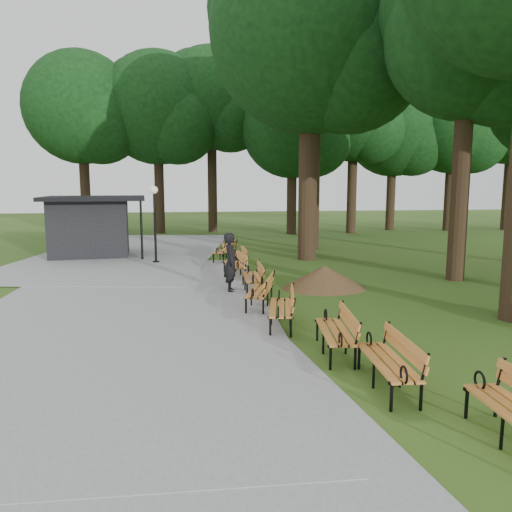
{
  "coord_description": "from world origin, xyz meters",
  "views": [
    {
      "loc": [
        -2.32,
        -9.85,
        3.25
      ],
      "look_at": [
        -0.12,
        4.7,
        1.1
      ],
      "focal_mm": 34.23,
      "sensor_mm": 36.0,
      "label": 1
    }
  ],
  "objects": [
    {
      "name": "bench_7",
      "position": [
        -0.24,
        8.74,
        0.44
      ],
      "size": [
        0.65,
        1.9,
        0.88
      ],
      "primitive_type": null,
      "rotation": [
        0.0,
        0.0,
        -1.58
      ],
      "color": "#C9762E",
      "rests_on": "ground"
    },
    {
      "name": "tree_backdrop",
      "position": [
        6.18,
        23.12,
        8.28
      ],
      "size": [
        36.91,
        9.71,
        16.55
      ],
      "primitive_type": null,
      "color": "black",
      "rests_on": "ground"
    },
    {
      "name": "lawn_tree_1",
      "position": [
        6.95,
        5.49,
        7.96
      ],
      "size": [
        5.4,
        5.4,
        10.73
      ],
      "color": "black",
      "rests_on": "ground"
    },
    {
      "name": "person",
      "position": [
        -0.89,
        4.74,
        0.91
      ],
      "size": [
        0.51,
        0.71,
        1.82
      ],
      "primitive_type": "imported",
      "rotation": [
        0.0,
        0.0,
        1.46
      ],
      "color": "black",
      "rests_on": "ground"
    },
    {
      "name": "dirt_mound",
      "position": [
        2.09,
        4.83,
        0.36
      ],
      "size": [
        2.25,
        2.25,
        0.73
      ],
      "primitive_type": "cone",
      "color": "#47301C",
      "rests_on": "ground"
    },
    {
      "name": "bench_4",
      "position": [
        -0.32,
        2.73,
        0.44
      ],
      "size": [
        1.18,
        2.0,
        0.88
      ],
      "primitive_type": null,
      "rotation": [
        0.0,
        0.0,
        -1.88
      ],
      "color": "#C9762E",
      "rests_on": "ground"
    },
    {
      "name": "bench_5",
      "position": [
        -0.24,
        4.7,
        0.44
      ],
      "size": [
        0.74,
        1.93,
        0.88
      ],
      "primitive_type": null,
      "rotation": [
        0.0,
        0.0,
        -1.62
      ],
      "color": "#C9762E",
      "rests_on": "ground"
    },
    {
      "name": "lawn_tree_4",
      "position": [
        4.17,
        14.22,
        9.26
      ],
      "size": [
        6.37,
        6.37,
        12.54
      ],
      "color": "black",
      "rests_on": "ground"
    },
    {
      "name": "bench_1",
      "position": [
        0.89,
        -2.76,
        0.44
      ],
      "size": [
        0.78,
        1.94,
        0.88
      ],
      "primitive_type": null,
      "rotation": [
        0.0,
        0.0,
        -1.65
      ],
      "color": "#C9762E",
      "rests_on": "ground"
    },
    {
      "name": "kiosk",
      "position": [
        -6.51,
        13.27,
        1.37
      ],
      "size": [
        4.68,
        4.16,
        2.74
      ],
      "primitive_type": null,
      "rotation": [
        0.0,
        0.0,
        0.08
      ],
      "color": "black",
      "rests_on": "ground"
    },
    {
      "name": "bench_6",
      "position": [
        -0.52,
        7.2,
        0.44
      ],
      "size": [
        0.82,
        1.95,
        0.88
      ],
      "primitive_type": null,
      "rotation": [
        0.0,
        0.0,
        -1.48
      ],
      "color": "#C9762E",
      "rests_on": "ground"
    },
    {
      "name": "bench_9",
      "position": [
        -0.28,
        12.81,
        0.44
      ],
      "size": [
        0.75,
        1.93,
        0.88
      ],
      "primitive_type": null,
      "rotation": [
        0.0,
        0.0,
        -1.63
      ],
      "color": "#C9762E",
      "rests_on": "ground"
    },
    {
      "name": "bench_3",
      "position": [
        -0.11,
        0.89,
        0.44
      ],
      "size": [
        1.02,
        1.99,
        0.88
      ],
      "primitive_type": null,
      "rotation": [
        0.0,
        0.0,
        -1.78
      ],
      "color": "#C9762E",
      "rests_on": "ground"
    },
    {
      "name": "bench_2",
      "position": [
        0.55,
        -1.09,
        0.44
      ],
      "size": [
        0.88,
        1.97,
        0.88
      ],
      "primitive_type": null,
      "rotation": [
        0.0,
        0.0,
        -1.7
      ],
      "color": "#C9762E",
      "rests_on": "ground"
    },
    {
      "name": "lamp_post",
      "position": [
        -3.45,
        10.68,
        2.3
      ],
      "size": [
        0.32,
        0.32,
        3.21
      ],
      "color": "black",
      "rests_on": "ground"
    },
    {
      "name": "lawn_tree_2",
      "position": [
        3.06,
        10.8,
        9.48
      ],
      "size": [
        8.36,
        8.36,
        13.71
      ],
      "color": "black",
      "rests_on": "ground"
    },
    {
      "name": "path",
      "position": [
        -4.0,
        3.0,
        0.03
      ],
      "size": [
        12.0,
        38.0,
        0.06
      ],
      "primitive_type": "cube",
      "color": "gray",
      "rests_on": "ground"
    },
    {
      "name": "bench_8",
      "position": [
        -0.54,
        10.91,
        0.44
      ],
      "size": [
        1.36,
        2.0,
        0.88
      ],
      "primitive_type": null,
      "rotation": [
        0.0,
        0.0,
        -1.99
      ],
      "color": "#C9762E",
      "rests_on": "ground"
    },
    {
      "name": "ground",
      "position": [
        0.0,
        0.0,
        0.0
      ],
      "size": [
        100.0,
        100.0,
        0.0
      ],
      "primitive_type": "plane",
      "color": "#2E5016",
      "rests_on": "ground"
    }
  ]
}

